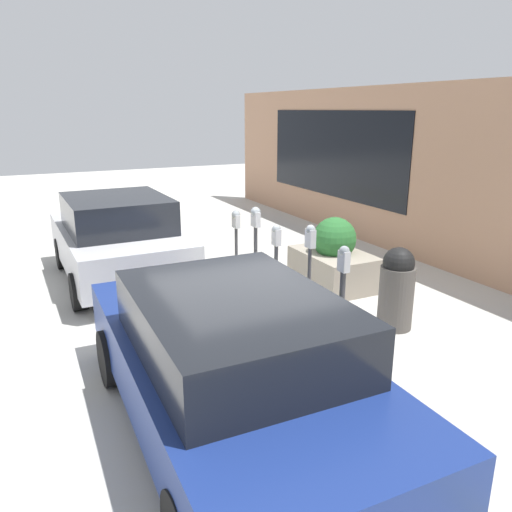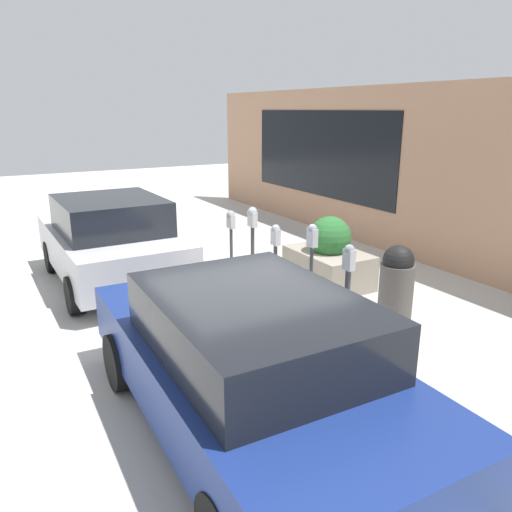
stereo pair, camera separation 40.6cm
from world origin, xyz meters
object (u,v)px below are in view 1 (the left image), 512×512
at_px(parked_car_front, 230,360).
at_px(parking_meter_middle, 276,251).
at_px(parking_meter_farthest, 236,228).
at_px(parking_meter_fourth, 256,231).
at_px(parking_meter_nearest, 343,286).
at_px(parked_car_middle, 118,238).
at_px(trash_bin, 397,288).
at_px(planter_box, 334,260).
at_px(parking_meter_second, 310,255).

bearing_deg(parked_car_front, parking_meter_middle, -35.29).
height_order(parking_meter_farthest, parked_car_front, parked_car_front).
height_order(parking_meter_fourth, parked_car_front, parking_meter_fourth).
xyz_separation_m(parking_meter_nearest, parking_meter_fourth, (2.48, -0.01, 0.17)).
bearing_deg(parking_meter_fourth, parked_car_middle, 49.14).
bearing_deg(trash_bin, planter_box, -6.87).
bearing_deg(parking_meter_fourth, trash_bin, -151.74).
relative_size(parking_meter_middle, trash_bin, 1.13).
height_order(parking_meter_middle, parked_car_middle, parked_car_middle).
distance_m(parking_meter_middle, parking_meter_fourth, 0.79).
bearing_deg(parking_meter_middle, parked_car_middle, 37.88).
bearing_deg(parking_meter_fourth, planter_box, -101.93).
relative_size(parking_meter_nearest, trash_bin, 1.21).
relative_size(parking_meter_middle, planter_box, 0.91).
xyz_separation_m(parking_meter_middle, parked_car_front, (-2.57, 1.88, -0.17)).
relative_size(parking_meter_nearest, parked_car_front, 0.32).
relative_size(parking_meter_fourth, planter_box, 1.00).
bearing_deg(parking_meter_middle, parking_meter_fourth, -2.22).
xyz_separation_m(parking_meter_nearest, parking_meter_middle, (1.70, 0.02, 0.02)).
xyz_separation_m(planter_box, parked_car_middle, (1.98, 3.34, 0.31)).
bearing_deg(parking_meter_nearest, parked_car_middle, 24.88).
bearing_deg(parking_meter_farthest, parking_meter_fourth, -179.48).
bearing_deg(parked_car_front, planter_box, -46.26).
xyz_separation_m(parking_meter_nearest, parking_meter_second, (0.85, -0.05, 0.18)).
xyz_separation_m(parking_meter_farthest, parked_car_middle, (0.90, 1.94, -0.17)).
bearing_deg(trash_bin, parking_meter_middle, 40.76).
height_order(parking_meter_middle, parked_car_front, parked_car_front).
xyz_separation_m(parking_meter_farthest, trash_bin, (-2.95, -1.17, -0.37)).
height_order(parking_meter_second, planter_box, parking_meter_second).
distance_m(planter_box, parked_car_front, 4.51).
bearing_deg(planter_box, parking_meter_nearest, 147.35).
distance_m(parking_meter_fourth, parking_meter_farthest, 0.79).
relative_size(parking_meter_fourth, parked_car_front, 0.34).
height_order(parked_car_middle, trash_bin, parked_car_middle).
height_order(parking_meter_middle, parking_meter_fourth, parking_meter_fourth).
distance_m(parking_meter_second, trash_bin, 1.34).
height_order(parking_meter_fourth, parked_car_middle, parked_car_middle).
bearing_deg(parking_meter_fourth, parking_meter_middle, 177.78).
bearing_deg(parking_meter_second, parked_car_front, 131.31).
distance_m(parking_meter_second, parking_meter_middle, 0.87).
distance_m(parking_meter_fourth, parked_car_front, 3.87).
height_order(parking_meter_nearest, trash_bin, parking_meter_nearest).
height_order(parking_meter_second, parked_car_front, parking_meter_second).
relative_size(parking_meter_second, parking_meter_middle, 1.12).
bearing_deg(trash_bin, parked_car_front, 111.03).
distance_m(parking_meter_nearest, trash_bin, 1.26).
bearing_deg(parked_car_middle, parked_car_front, 179.56).
relative_size(parking_meter_second, planter_box, 1.02).
xyz_separation_m(parking_meter_second, parked_car_middle, (3.32, 1.98, -0.30)).
bearing_deg(parked_car_front, trash_bin, -68.00).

